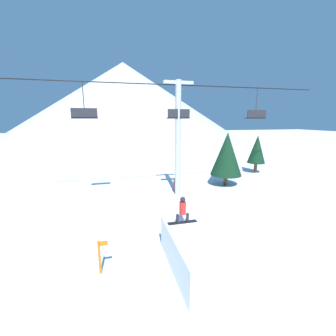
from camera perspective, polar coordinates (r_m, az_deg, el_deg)
name	(u,v)px	position (r m, az deg, el deg)	size (l,w,h in m)	color
ground_plane	(224,260)	(11.40, 13.97, -21.79)	(220.00, 220.00, 0.00)	white
mountain_ridge	(124,102)	(75.51, -11.06, 16.19)	(73.08, 73.08, 23.38)	silver
snow_ramp	(198,252)	(10.26, 7.57, -20.48)	(2.23, 4.31, 1.57)	white
snowboarder	(183,210)	(10.60, 3.73, -10.58)	(1.41, 0.30, 1.27)	black
chairlift	(178,130)	(18.38, 2.56, 9.68)	(24.86, 0.46, 9.30)	#B2B2B7
pine_tree_near	(227,154)	(22.10, 14.71, 3.46)	(2.96, 2.96, 5.13)	#4C3823
pine_tree_far	(257,149)	(28.54, 21.65, 4.43)	(2.05, 2.05, 4.51)	#4C3823
trail_marker	(100,256)	(10.32, -16.92, -20.67)	(0.41, 0.10, 1.48)	orange
distant_skier	(175,185)	(19.69, 1.70, -4.37)	(0.24, 0.24, 1.23)	black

